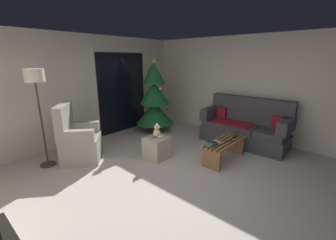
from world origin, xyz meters
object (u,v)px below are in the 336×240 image
(cell_phone, at_px, (212,142))
(armchair, at_px, (78,141))
(book_stack, at_px, (211,144))
(teddy_bear_cream, at_px, (157,132))
(coffee_table, at_px, (225,147))
(couch, at_px, (245,127))
(floor_lamp, at_px, (36,85))
(remote_graphite, at_px, (229,141))
(christmas_tree, at_px, (154,100))
(remote_white, at_px, (218,142))
(ottoman, at_px, (157,148))
(remote_black, at_px, (235,137))

(cell_phone, relative_size, armchair, 0.13)
(book_stack, relative_size, teddy_bear_cream, 0.82)
(armchair, bearing_deg, coffee_table, -48.22)
(couch, height_order, floor_lamp, floor_lamp)
(remote_graphite, relative_size, christmas_tree, 0.08)
(armchair, bearing_deg, remote_white, -49.64)
(book_stack, distance_m, teddy_bear_cream, 1.08)
(coffee_table, xyz_separation_m, ottoman, (-0.80, 1.07, -0.05))
(remote_graphite, distance_m, ottoman, 1.42)
(ottoman, bearing_deg, cell_phone, -66.49)
(couch, bearing_deg, ottoman, 152.55)
(coffee_table, bearing_deg, remote_graphite, -64.09)
(remote_graphite, distance_m, cell_phone, 0.43)
(ottoman, bearing_deg, remote_graphite, -53.79)
(remote_graphite, height_order, armchair, armchair)
(cell_phone, relative_size, teddy_bear_cream, 0.50)
(teddy_bear_cream, bearing_deg, cell_phone, -66.62)
(christmas_tree, distance_m, floor_lamp, 2.89)
(coffee_table, distance_m, cell_phone, 0.43)
(book_stack, distance_m, floor_lamp, 3.26)
(remote_black, bearing_deg, teddy_bear_cream, -133.45)
(remote_black, distance_m, christmas_tree, 2.44)
(couch, xyz_separation_m, coffee_table, (-1.11, -0.08, -0.13))
(teddy_bear_cream, bearing_deg, remote_black, -44.62)
(coffee_table, height_order, remote_graphite, remote_graphite)
(couch, height_order, coffee_table, couch)
(armchair, relative_size, ottoman, 2.57)
(cell_phone, relative_size, floor_lamp, 0.08)
(remote_white, height_order, book_stack, book_stack)
(coffee_table, relative_size, floor_lamp, 0.62)
(remote_graphite, xyz_separation_m, teddy_bear_cream, (-0.82, 1.13, 0.14))
(couch, bearing_deg, remote_graphite, -172.61)
(remote_white, relative_size, ottoman, 0.35)
(christmas_tree, bearing_deg, ottoman, -133.58)
(ottoman, relative_size, teddy_bear_cream, 1.54)
(christmas_tree, distance_m, armchair, 2.37)
(ottoman, bearing_deg, christmas_tree, 46.42)
(remote_graphite, distance_m, armchair, 2.92)
(remote_graphite, bearing_deg, book_stack, 102.49)
(book_stack, xyz_separation_m, ottoman, (-0.41, 1.00, -0.22))
(coffee_table, xyz_separation_m, christmas_tree, (0.41, 2.34, 0.61))
(teddy_bear_cream, bearing_deg, ottoman, 126.75)
(couch, height_order, book_stack, couch)
(remote_white, xyz_separation_m, teddy_bear_cream, (-0.65, 1.00, 0.14))
(coffee_table, xyz_separation_m, floor_lamp, (-2.41, 2.39, 1.24))
(ottoman, bearing_deg, armchair, 136.18)
(couch, distance_m, floor_lamp, 4.36)
(couch, distance_m, coffee_table, 1.13)
(remote_black, height_order, armchair, armchair)
(floor_lamp, distance_m, ottoman, 2.45)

